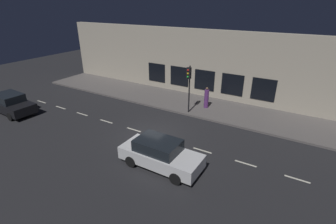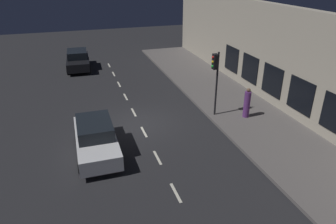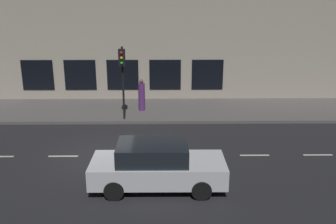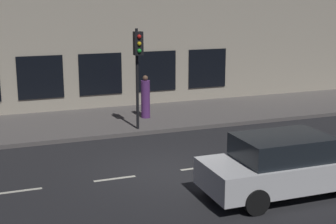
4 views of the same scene
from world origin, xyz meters
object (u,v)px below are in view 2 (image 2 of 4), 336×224
object	(u,v)px
parked_car_0	(78,60)
pedestrian_0	(247,104)
parked_car_1	(96,138)
traffic_light	(215,70)

from	to	relation	value
parked_car_0	pedestrian_0	xyz separation A→B (m)	(8.66, -13.07, 0.17)
parked_car_0	pedestrian_0	bearing A→B (deg)	126.23
parked_car_1	pedestrian_0	bearing A→B (deg)	-173.31
traffic_light	pedestrian_0	size ratio (longest dim) A/B	2.13
parked_car_1	traffic_light	bearing A→B (deg)	-165.13
parked_car_0	pedestrian_0	distance (m)	15.68
traffic_light	parked_car_0	xyz separation A→B (m)	(-6.94, 12.24, -2.11)
parked_car_0	parked_car_1	xyz separation A→B (m)	(0.04, -14.04, 0.00)
parked_car_1	pedestrian_0	xyz separation A→B (m)	(8.62, 0.97, 0.17)
traffic_light	parked_car_1	world-z (taller)	traffic_light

